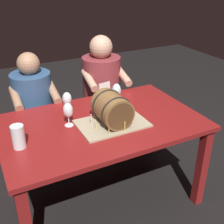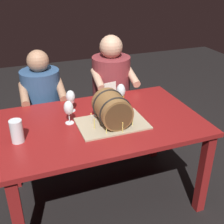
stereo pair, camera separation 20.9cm
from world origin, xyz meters
TOP-DOWN VIEW (x-y plane):
  - ground_plane at (0.00, 0.00)m, footprint 8.00×8.00m
  - dining_table at (0.00, 0.00)m, footprint 1.50×0.93m
  - barrel_cake at (0.06, -0.07)m, footprint 0.50×0.34m
  - wine_glass_empty at (-0.23, 0.05)m, footprint 0.07×0.07m
  - wine_glass_amber at (0.23, 0.19)m, footprint 0.07×0.07m
  - wine_glass_rose at (-0.17, 0.24)m, footprint 0.07×0.07m
  - beer_pint at (-0.61, -0.08)m, footprint 0.08×0.08m
  - menu_card at (0.19, 0.33)m, footprint 0.11×0.04m
  - person_seated_left at (-0.34, 0.72)m, footprint 0.40×0.47m
  - person_seated_right at (0.34, 0.72)m, footprint 0.43×0.50m

SIDE VIEW (x-z plane):
  - ground_plane at x=0.00m, z-range 0.00..0.00m
  - person_seated_left at x=-0.34m, z-range -0.04..1.10m
  - person_seated_right at x=0.34m, z-range -0.02..1.19m
  - dining_table at x=0.00m, z-range 0.27..1.02m
  - beer_pint at x=-0.61m, z-range 0.74..0.90m
  - menu_card at x=0.19m, z-range 0.75..0.91m
  - barrel_cake at x=0.06m, z-range 0.74..0.98m
  - wine_glass_rose at x=-0.17m, z-range 0.78..0.95m
  - wine_glass_empty at x=-0.23m, z-range 0.78..0.96m
  - wine_glass_amber at x=0.23m, z-range 0.77..0.97m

